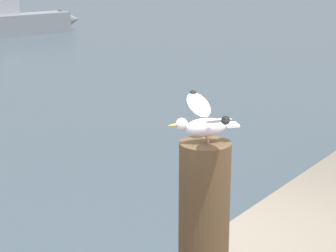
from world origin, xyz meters
name	(u,v)px	position (x,y,z in m)	size (l,w,h in m)	color
mooring_post	(204,221)	(-0.41, -0.37, 1.83)	(0.28, 0.28, 0.92)	#4C3823
seagull	(205,121)	(-0.41, -0.37, 2.41)	(0.48, 0.54, 0.22)	tan
boat_grey	(29,22)	(14.09, 17.84, 0.52)	(4.88, 2.13, 4.14)	gray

